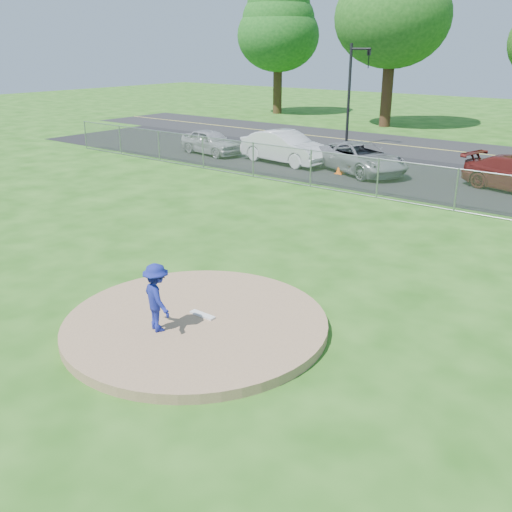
# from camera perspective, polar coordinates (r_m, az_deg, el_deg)

# --- Properties ---
(ground) EXTENTS (120.00, 120.00, 0.00)m
(ground) POSITION_cam_1_polar(r_m,az_deg,el_deg) (19.79, 14.47, 3.61)
(ground) COLOR #1E5212
(ground) RESTS_ON ground
(pitchers_mound) EXTENTS (5.40, 5.40, 0.20)m
(pitchers_mound) POSITION_cam_1_polar(r_m,az_deg,el_deg) (11.86, -6.01, -6.73)
(pitchers_mound) COLOR #927050
(pitchers_mound) RESTS_ON ground
(pitching_rubber) EXTENTS (0.60, 0.15, 0.04)m
(pitching_rubber) POSITION_cam_1_polar(r_m,az_deg,el_deg) (11.93, -5.37, -5.88)
(pitching_rubber) COLOR white
(pitching_rubber) RESTS_ON pitchers_mound
(chain_link_fence) EXTENTS (40.00, 0.06, 1.50)m
(chain_link_fence) POSITION_cam_1_polar(r_m,az_deg,el_deg) (21.41, 16.87, 6.70)
(chain_link_fence) COLOR gray
(chain_link_fence) RESTS_ON ground
(parking_lot) EXTENTS (50.00, 8.00, 0.01)m
(parking_lot) POSITION_cam_1_polar(r_m,az_deg,el_deg) (25.72, 20.51, 6.76)
(parking_lot) COLOR black
(parking_lot) RESTS_ON ground
(tree_far_left) EXTENTS (6.72, 6.72, 10.74)m
(tree_far_left) POSITION_cam_1_polar(r_m,az_deg,el_deg) (50.11, 2.24, 22.11)
(tree_far_left) COLOR #332412
(tree_far_left) RESTS_ON ground
(tree_left) EXTENTS (7.84, 7.84, 12.53)m
(tree_left) POSITION_cam_1_polar(r_m,az_deg,el_deg) (42.79, 13.62, 23.51)
(tree_left) COLOR #351E13
(tree_left) RESTS_ON ground
(traffic_signal_left) EXTENTS (1.28, 0.20, 5.60)m
(traffic_signal_left) POSITION_cam_1_polar(r_m,az_deg,el_deg) (33.73, 9.69, 16.45)
(traffic_signal_left) COLOR black
(traffic_signal_left) RESTS_ON ground
(pitcher) EXTENTS (1.01, 0.79, 1.38)m
(pitcher) POSITION_cam_1_polar(r_m,az_deg,el_deg) (11.21, -9.87, -4.12)
(pitcher) COLOR navy
(pitcher) RESTS_ON pitchers_mound
(traffic_cone) EXTENTS (0.36, 0.36, 0.70)m
(traffic_cone) POSITION_cam_1_polar(r_m,az_deg,el_deg) (26.28, 8.42, 8.88)
(traffic_cone) COLOR #FF620D
(traffic_cone) RESTS_ON parking_lot
(parked_car_silver) EXTENTS (3.98, 2.05, 1.29)m
(parked_car_silver) POSITION_cam_1_polar(r_m,az_deg,el_deg) (30.99, -4.53, 11.31)
(parked_car_silver) COLOR #A6A6AA
(parked_car_silver) RESTS_ON parking_lot
(parked_car_white) EXTENTS (4.89, 2.20, 1.56)m
(parked_car_white) POSITION_cam_1_polar(r_m,az_deg,el_deg) (28.49, 2.91, 10.83)
(parked_car_white) COLOR silver
(parked_car_white) RESTS_ON parking_lot
(parked_car_gray) EXTENTS (5.36, 4.01, 1.35)m
(parked_car_gray) POSITION_cam_1_polar(r_m,az_deg,el_deg) (26.60, 10.39, 9.62)
(parked_car_gray) COLOR gray
(parked_car_gray) RESTS_ON parking_lot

